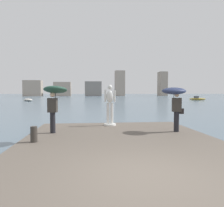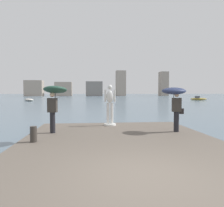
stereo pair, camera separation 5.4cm
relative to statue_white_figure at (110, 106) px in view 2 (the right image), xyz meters
name	(u,v)px [view 2 (the right image)]	position (x,y,z in m)	size (l,w,h in m)	color
ground_plane	(96,102)	(0.09, 33.16, -1.40)	(400.00, 400.00, 0.00)	slate
pier	(125,153)	(0.09, -4.43, -1.20)	(7.24, 10.82, 0.40)	#60564C
statue_white_figure	(110,106)	(0.00, 0.00, 0.00)	(0.62, 0.62, 2.10)	white
onlooker_left	(54,96)	(-2.51, -1.81, 0.57)	(1.12, 1.14, 2.05)	black
onlooker_right	(175,96)	(2.65, -2.02, 0.56)	(1.21, 1.22, 1.97)	black
mooring_bollard	(33,134)	(-2.97, -3.48, -0.73)	(0.23, 0.23, 0.55)	#38332D
boat_mid	(198,99)	(26.87, 42.85, -1.02)	(4.29, 2.29, 1.09)	#B2993D
boat_far	(29,100)	(-15.52, 41.63, -1.10)	(3.79, 4.94, 0.60)	silver
distant_skyline	(95,87)	(1.03, 108.05, 3.70)	(78.06, 9.40, 13.83)	#A89989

